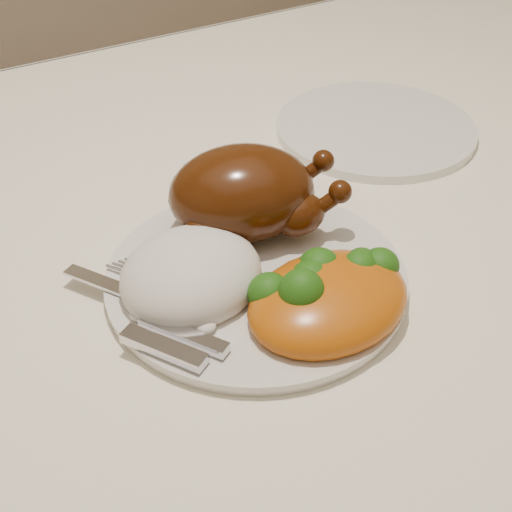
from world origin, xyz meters
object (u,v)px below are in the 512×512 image
roast_chicken (247,193)px  dinner_plate (256,279)px  side_plate (375,128)px  dining_table (230,314)px

roast_chicken → dinner_plate: bearing=-94.2°
dinner_plate → roast_chicken: 0.08m
side_plate → dinner_plate: bearing=-148.1°
side_plate → roast_chicken: 0.27m
dining_table → dinner_plate: bearing=-99.6°
dining_table → roast_chicken: bearing=-41.8°
side_plate → roast_chicken: bearing=-156.4°
dinner_plate → roast_chicken: size_ratio=1.44×
dining_table → dinner_plate: size_ratio=6.04×
dining_table → roast_chicken: (0.01, -0.01, 0.16)m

